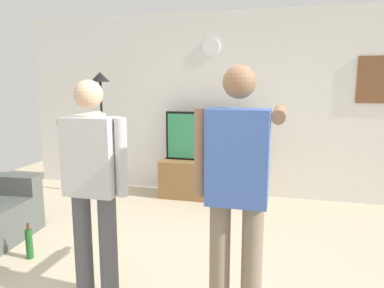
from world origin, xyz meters
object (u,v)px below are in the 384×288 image
(person_standing_nearer_couch, at_px, (237,187))
(wall_clock, at_px, (211,47))
(television, at_px, (207,137))
(person_standing_nearer_lamp, at_px, (93,179))
(floor_lamp, at_px, (101,108))
(beverage_bottle, at_px, (29,244))
(tv_stand, at_px, (206,180))

(person_standing_nearer_couch, bearing_deg, wall_clock, 104.94)
(television, bearing_deg, person_standing_nearer_lamp, -96.16)
(wall_clock, height_order, floor_lamp, wall_clock)
(floor_lamp, xyz_separation_m, beverage_bottle, (0.27, -2.04, -1.16))
(floor_lamp, distance_m, beverage_bottle, 2.36)
(tv_stand, relative_size, person_standing_nearer_couch, 0.74)
(floor_lamp, height_order, beverage_bottle, floor_lamp)
(wall_clock, xyz_separation_m, beverage_bottle, (-1.26, -2.54, -2.04))
(tv_stand, relative_size, person_standing_nearer_lamp, 0.78)
(tv_stand, distance_m, television, 0.63)
(television, height_order, wall_clock, wall_clock)
(tv_stand, xyz_separation_m, floor_lamp, (-1.53, -0.21, 1.04))
(person_standing_nearer_lamp, bearing_deg, tv_stand, 83.73)
(wall_clock, relative_size, person_standing_nearer_lamp, 0.15)
(wall_clock, bearing_deg, beverage_bottle, -116.33)
(television, height_order, person_standing_nearer_lamp, person_standing_nearer_lamp)
(person_standing_nearer_couch, height_order, beverage_bottle, person_standing_nearer_couch)
(person_standing_nearer_couch, bearing_deg, person_standing_nearer_lamp, 174.28)
(television, distance_m, person_standing_nearer_couch, 2.93)
(person_standing_nearer_lamp, xyz_separation_m, person_standing_nearer_couch, (1.11, -0.11, 0.05))
(beverage_bottle, bearing_deg, floor_lamp, 97.64)
(floor_lamp, relative_size, beverage_bottle, 5.09)
(television, relative_size, beverage_bottle, 3.39)
(television, height_order, beverage_bottle, television)
(floor_lamp, bearing_deg, wall_clock, 18.13)
(wall_clock, distance_m, floor_lamp, 1.84)
(television, distance_m, person_standing_nearer_lamp, 2.72)
(wall_clock, relative_size, beverage_bottle, 0.73)
(tv_stand, relative_size, beverage_bottle, 3.69)
(television, relative_size, wall_clock, 4.65)
(floor_lamp, bearing_deg, person_standing_nearer_couch, -47.47)
(wall_clock, xyz_separation_m, floor_lamp, (-1.53, -0.50, -0.88))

